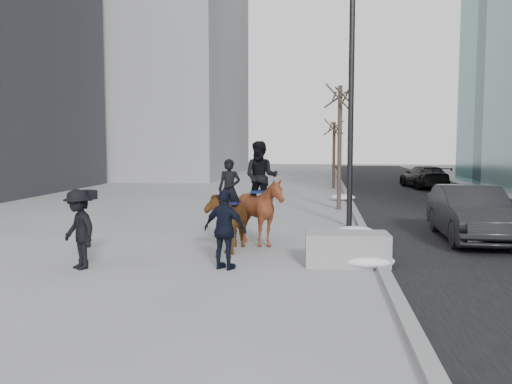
# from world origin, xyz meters

# --- Properties ---
(ground) EXTENTS (120.00, 120.00, 0.00)m
(ground) POSITION_xyz_m (0.00, 0.00, 0.00)
(ground) COLOR gray
(ground) RESTS_ON ground
(road) EXTENTS (8.00, 90.00, 0.01)m
(road) POSITION_xyz_m (7.00, 10.00, 0.01)
(road) COLOR black
(road) RESTS_ON ground
(curb) EXTENTS (0.25, 90.00, 0.12)m
(curb) POSITION_xyz_m (3.00, 10.00, 0.06)
(curb) COLOR gray
(curb) RESTS_ON ground
(planter) EXTENTS (1.90, 1.02, 0.74)m
(planter) POSITION_xyz_m (2.26, -0.36, 0.37)
(planter) COLOR #959598
(planter) RESTS_ON ground
(car_near) EXTENTS (1.69, 4.72, 1.55)m
(car_near) POSITION_xyz_m (5.89, 3.23, 0.77)
(car_near) COLOR black
(car_near) RESTS_ON ground
(car_far) EXTENTS (2.60, 5.04, 1.40)m
(car_far) POSITION_xyz_m (7.93, 21.57, 0.70)
(car_far) COLOR black
(car_far) RESTS_ON ground
(tree_near) EXTENTS (1.20, 1.20, 5.69)m
(tree_near) POSITION_xyz_m (2.40, 10.18, 2.84)
(tree_near) COLOR #362A20
(tree_near) RESTS_ON ground
(tree_far) EXTENTS (1.20, 1.20, 4.49)m
(tree_far) POSITION_xyz_m (2.40, 20.70, 2.24)
(tree_far) COLOR #352C1F
(tree_far) RESTS_ON ground
(mounted_left) EXTENTS (0.93, 1.87, 2.35)m
(mounted_left) POSITION_xyz_m (-0.70, 1.07, 0.88)
(mounted_left) COLOR #522E10
(mounted_left) RESTS_ON ground
(mounted_right) EXTENTS (1.57, 1.74, 2.81)m
(mounted_right) POSITION_xyz_m (0.05, 1.78, 1.13)
(mounted_right) COLOR #4B1E0F
(mounted_right) RESTS_ON ground
(feeder) EXTENTS (1.11, 1.02, 1.75)m
(feeder) POSITION_xyz_m (-0.40, -1.10, 0.88)
(feeder) COLOR black
(feeder) RESTS_ON ground
(camera_crew) EXTENTS (1.29, 1.23, 1.75)m
(camera_crew) POSITION_xyz_m (-3.59, -1.43, 0.89)
(camera_crew) COLOR black
(camera_crew) RESTS_ON ground
(lamppost) EXTENTS (0.25, 1.98, 9.09)m
(lamppost) POSITION_xyz_m (2.60, 5.30, 4.99)
(lamppost) COLOR black
(lamppost) RESTS_ON ground
(snow_piles) EXTENTS (1.21, 15.01, 0.31)m
(snow_piles) POSITION_xyz_m (2.70, 5.72, 0.15)
(snow_piles) COLOR silver
(snow_piles) RESTS_ON ground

